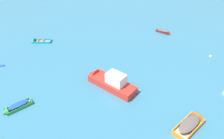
{
  "coord_description": "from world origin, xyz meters",
  "views": [
    {
      "loc": [
        4.34,
        -2.39,
        16.41
      ],
      "look_at": [
        0.0,
        20.93,
        0.15
      ],
      "focal_mm": 31.93,
      "sensor_mm": 36.0,
      "label": 1
    }
  ],
  "objects_px": {
    "rowboat_green_center": "(14,108)",
    "mooring_buoy_between_boats_right": "(211,56)",
    "motor_launch_red_back_row_center": "(109,81)",
    "rowboat_turquoise_cluster_inner": "(36,41)",
    "rowboat_maroon_foreground_center": "(165,32)",
    "rowboat_orange_back_row_right": "(193,122)"
  },
  "relations": [
    {
      "from": "rowboat_maroon_foreground_center",
      "to": "mooring_buoy_between_boats_right",
      "type": "distance_m",
      "value": 10.53
    },
    {
      "from": "rowboat_green_center",
      "to": "rowboat_maroon_foreground_center",
      "type": "xyz_separation_m",
      "value": [
        17.3,
        24.37,
        -0.02
      ]
    },
    {
      "from": "rowboat_orange_back_row_right",
      "to": "mooring_buoy_between_boats_right",
      "type": "xyz_separation_m",
      "value": [
        4.95,
        15.0,
        -0.37
      ]
    },
    {
      "from": "motor_launch_red_back_row_center",
      "to": "rowboat_turquoise_cluster_inner",
      "type": "xyz_separation_m",
      "value": [
        -15.55,
        9.9,
        -0.6
      ]
    },
    {
      "from": "motor_launch_red_back_row_center",
      "to": "rowboat_turquoise_cluster_inner",
      "type": "relative_size",
      "value": 1.87
    },
    {
      "from": "rowboat_orange_back_row_right",
      "to": "motor_launch_red_back_row_center",
      "type": "xyz_separation_m",
      "value": [
        -9.74,
        4.63,
        0.39
      ]
    },
    {
      "from": "rowboat_turquoise_cluster_inner",
      "to": "mooring_buoy_between_boats_right",
      "type": "height_order",
      "value": "rowboat_turquoise_cluster_inner"
    },
    {
      "from": "rowboat_maroon_foreground_center",
      "to": "rowboat_turquoise_cluster_inner",
      "type": "distance_m",
      "value": 24.66
    },
    {
      "from": "motor_launch_red_back_row_center",
      "to": "rowboat_turquoise_cluster_inner",
      "type": "height_order",
      "value": "motor_launch_red_back_row_center"
    },
    {
      "from": "motor_launch_red_back_row_center",
      "to": "mooring_buoy_between_boats_right",
      "type": "relative_size",
      "value": 17.03
    },
    {
      "from": "rowboat_green_center",
      "to": "rowboat_maroon_foreground_center",
      "type": "distance_m",
      "value": 29.89
    },
    {
      "from": "rowboat_orange_back_row_right",
      "to": "rowboat_maroon_foreground_center",
      "type": "xyz_separation_m",
      "value": [
        -2.07,
        22.85,
        -0.11
      ]
    },
    {
      "from": "rowboat_maroon_foreground_center",
      "to": "rowboat_turquoise_cluster_inner",
      "type": "relative_size",
      "value": 0.78
    },
    {
      "from": "rowboat_green_center",
      "to": "mooring_buoy_between_boats_right",
      "type": "xyz_separation_m",
      "value": [
        24.32,
        16.53,
        -0.28
      ]
    },
    {
      "from": "rowboat_green_center",
      "to": "mooring_buoy_between_boats_right",
      "type": "relative_size",
      "value": 7.26
    },
    {
      "from": "mooring_buoy_between_boats_right",
      "to": "rowboat_green_center",
      "type": "bearing_deg",
      "value": -145.8
    },
    {
      "from": "rowboat_maroon_foreground_center",
      "to": "mooring_buoy_between_boats_right",
      "type": "height_order",
      "value": "rowboat_maroon_foreground_center"
    },
    {
      "from": "motor_launch_red_back_row_center",
      "to": "rowboat_turquoise_cluster_inner",
      "type": "distance_m",
      "value": 18.45
    },
    {
      "from": "rowboat_orange_back_row_right",
      "to": "rowboat_maroon_foreground_center",
      "type": "relative_size",
      "value": 1.42
    },
    {
      "from": "rowboat_maroon_foreground_center",
      "to": "rowboat_turquoise_cluster_inner",
      "type": "bearing_deg",
      "value": -160.31
    },
    {
      "from": "rowboat_orange_back_row_right",
      "to": "rowboat_turquoise_cluster_inner",
      "type": "relative_size",
      "value": 1.11
    },
    {
      "from": "rowboat_turquoise_cluster_inner",
      "to": "rowboat_maroon_foreground_center",
      "type": "bearing_deg",
      "value": 19.69
    }
  ]
}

